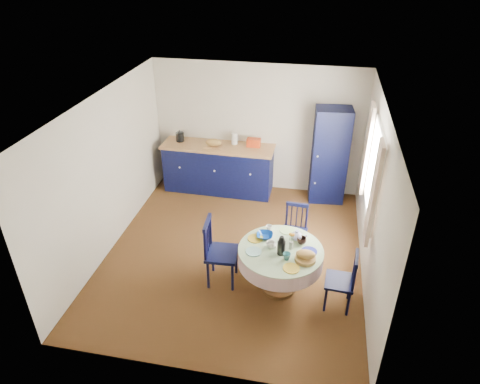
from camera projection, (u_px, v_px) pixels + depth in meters
The scene contains 17 objects.
floor at pixel (234, 253), 6.92m from camera, with size 4.50×4.50×0.00m, color black.
ceiling at pixel (233, 103), 5.65m from camera, with size 4.50×4.50×0.00m, color white.
wall_back at pixel (257, 129), 8.19m from camera, with size 4.00×0.02×2.50m, color beige.
wall_left at pixel (107, 173), 6.62m from camera, with size 0.02×4.50×2.50m, color beige.
wall_right at pixel (374, 199), 5.96m from camera, with size 0.02×4.50×2.50m, color beige.
window at pixel (372, 172), 6.08m from camera, with size 0.10×1.74×1.45m.
kitchen_counter at pixel (219, 167), 8.45m from camera, with size 2.17×0.70×1.21m.
pantry_cabinet at pixel (330, 156), 7.92m from camera, with size 0.69×0.52×1.84m.
dining_table at pixel (281, 256), 5.91m from camera, with size 1.18×1.18×0.99m.
chair_left at pixel (219, 252), 6.10m from camera, with size 0.47×0.49×1.04m.
chair_far at pixel (295, 231), 6.70m from camera, with size 0.41×0.40×0.87m.
chair_right at pixel (343, 280), 5.70m from camera, with size 0.40×0.42×0.88m.
mug_a at pixel (271, 245), 5.86m from camera, with size 0.12×0.12×0.10m, color silver.
mug_b at pixel (287, 256), 5.65m from camera, with size 0.11×0.11×0.10m, color #35737E.
mug_c at pixel (302, 241), 5.94m from camera, with size 0.13×0.13×0.10m, color black.
mug_d at pixel (269, 228), 6.21m from camera, with size 0.09×0.09×0.09m, color silver.
cobalt_bowl at pixel (265, 236), 6.08m from camera, with size 0.23×0.23×0.06m, color navy.
Camera 1 is at (1.14, -5.35, 4.36)m, focal length 32.00 mm.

